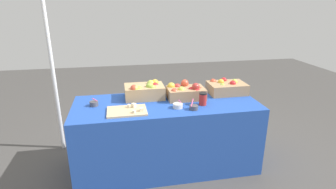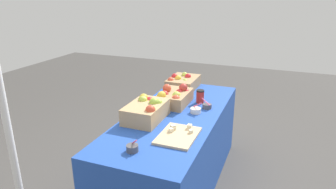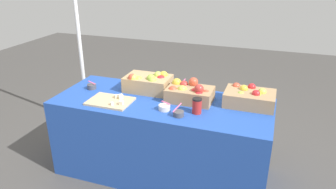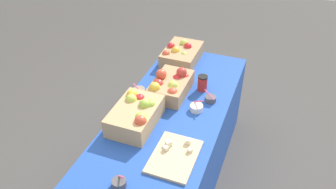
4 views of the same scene
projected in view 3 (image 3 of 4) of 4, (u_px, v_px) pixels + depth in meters
ground_plane at (162, 171)px, 3.06m from camera, size 10.00×10.00×0.00m
table at (162, 138)px, 2.92m from camera, size 1.90×0.76×0.74m
apple_crate_left at (250, 97)px, 2.67m from camera, size 0.41×0.29×0.16m
apple_crate_middle at (189, 93)px, 2.75m from camera, size 0.39×0.26×0.19m
apple_crate_right at (148, 82)px, 2.96m from camera, size 0.42×0.28×0.18m
cutting_board_front at (111, 101)px, 2.74m from camera, size 0.37×0.27×0.06m
sample_bowl_near at (164, 107)px, 2.59m from camera, size 0.10×0.10×0.10m
sample_bowl_mid at (179, 113)px, 2.49m from camera, size 0.09×0.10×0.10m
sample_bowl_far at (184, 87)px, 3.00m from camera, size 0.09×0.09×0.10m
sample_bowl_extra at (92, 86)px, 3.02m from camera, size 0.08×0.08×0.10m
coffee_cup at (197, 106)px, 2.53m from camera, size 0.08×0.08×0.13m
tent_pole at (78, 33)px, 3.50m from camera, size 0.04×0.04×2.27m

